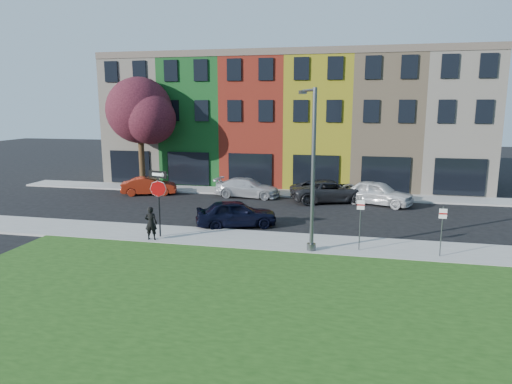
% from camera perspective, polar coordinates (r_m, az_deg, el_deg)
% --- Properties ---
extents(ground, '(120.00, 120.00, 0.00)m').
position_cam_1_polar(ground, '(18.91, 3.05, -9.14)').
color(ground, black).
rests_on(ground, ground).
extents(sidewalk_near, '(40.00, 3.00, 0.12)m').
position_cam_1_polar(sidewalk_near, '(21.54, 9.65, -6.59)').
color(sidewalk_near, gray).
rests_on(sidewalk_near, ground).
extents(sidewalk_far, '(40.00, 2.40, 0.12)m').
position_cam_1_polar(sidewalk_far, '(33.68, 2.14, -0.09)').
color(sidewalk_far, gray).
rests_on(sidewalk_far, ground).
extents(rowhouse_block, '(30.00, 10.12, 10.00)m').
position_cam_1_polar(rowhouse_block, '(39.12, 4.55, 8.69)').
color(rowhouse_block, '#BBB09B').
rests_on(rowhouse_block, ground).
extents(stop_sign, '(1.03, 0.29, 3.24)m').
position_cam_1_polar(stop_sign, '(22.38, -12.12, 0.22)').
color(stop_sign, black).
rests_on(stop_sign, sidewalk_near).
extents(man, '(0.71, 0.57, 1.61)m').
position_cam_1_polar(man, '(22.28, -13.00, -3.81)').
color(man, black).
rests_on(man, sidewalk_near).
extents(sedan_near, '(4.73, 5.50, 1.46)m').
position_cam_1_polar(sedan_near, '(24.46, -2.49, -2.69)').
color(sedan_near, black).
rests_on(sedan_near, ground).
extents(parked_car_red, '(3.79, 4.75, 1.29)m').
position_cam_1_polar(parked_car_red, '(34.02, -13.21, 0.74)').
color(parked_car_red, maroon).
rests_on(parked_car_red, ground).
extents(parked_car_silver, '(2.29, 4.78, 1.34)m').
position_cam_1_polar(parked_car_silver, '(32.27, -1.07, 0.54)').
color(parked_car_silver, '#ACADB1').
rests_on(parked_car_silver, ground).
extents(parked_car_dark, '(5.94, 6.95, 1.49)m').
position_cam_1_polar(parked_car_dark, '(31.12, 9.28, 0.15)').
color(parked_car_dark, black).
rests_on(parked_car_dark, ground).
extents(parked_car_white, '(5.01, 5.86, 1.56)m').
position_cam_1_polar(parked_car_white, '(30.86, 14.91, -0.10)').
color(parked_car_white, silver).
rests_on(parked_car_white, ground).
extents(street_lamp, '(1.16, 2.47, 7.05)m').
position_cam_1_polar(street_lamp, '(19.94, 6.98, 2.76)').
color(street_lamp, '#4B4E51').
rests_on(street_lamp, sidewalk_near).
extents(parking_sign_a, '(0.32, 0.08, 2.40)m').
position_cam_1_polar(parking_sign_a, '(20.47, 12.90, -3.16)').
color(parking_sign_a, '#4B4E51').
rests_on(parking_sign_a, sidewalk_near).
extents(parking_sign_b, '(0.32, 0.08, 2.17)m').
position_cam_1_polar(parking_sign_b, '(20.74, 22.23, -3.88)').
color(parking_sign_b, '#4B4E51').
rests_on(parking_sign_b, sidewalk_near).
extents(tree_purple, '(6.00, 5.25, 8.41)m').
position_cam_1_polar(tree_purple, '(36.35, -14.18, 9.66)').
color(tree_purple, '#2F200F').
rests_on(tree_purple, sidewalk_far).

